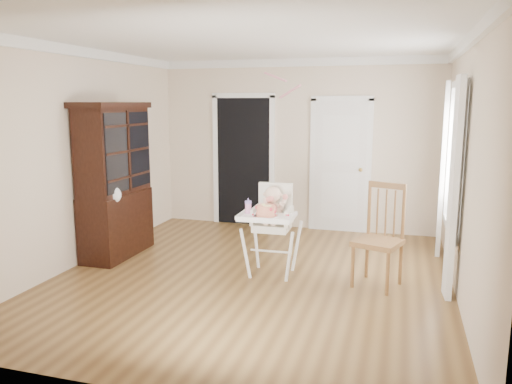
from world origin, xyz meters
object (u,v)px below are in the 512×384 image
(china_cabinet, at_px, (115,180))
(high_chair, at_px, (272,219))
(sippy_cup, at_px, (248,207))
(dining_chair, at_px, (379,239))
(cake, at_px, (266,211))

(china_cabinet, bearing_deg, high_chair, -4.39)
(china_cabinet, bearing_deg, sippy_cup, -9.62)
(high_chair, distance_m, dining_chair, 1.24)
(high_chair, relative_size, sippy_cup, 5.99)
(high_chair, relative_size, dining_chair, 0.96)
(high_chair, xyz_separation_m, china_cabinet, (-2.18, 0.17, 0.33))
(high_chair, bearing_deg, sippy_cup, -147.71)
(high_chair, xyz_separation_m, sippy_cup, (-0.24, -0.16, 0.16))
(cake, relative_size, dining_chair, 0.24)
(cake, distance_m, china_cabinet, 2.22)
(high_chair, xyz_separation_m, dining_chair, (1.23, 0.00, -0.15))
(dining_chair, bearing_deg, china_cabinet, -163.99)
(high_chair, distance_m, sippy_cup, 0.33)
(cake, bearing_deg, sippy_cup, 159.52)
(high_chair, bearing_deg, china_cabinet, 174.14)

